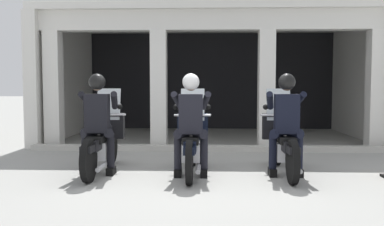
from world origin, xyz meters
The scene contains 9 objects.
ground_plane centered at (0.00, 3.00, 0.00)m, with size 80.00×80.00×0.00m, color #999993.
station_building centered at (0.36, 5.14, 2.01)m, with size 8.29×4.73×3.21m.
kerb_strip centered at (0.36, 2.30, 0.06)m, with size 7.79×0.24×0.12m, color #B7B5AD.
motorcycle_left centered at (-1.46, 0.19, 0.50)m, with size 0.62×2.04×1.35m.
police_officer_left centered at (-1.46, -0.09, 0.94)m, with size 0.63×0.61×1.58m.
motorcycle_center centered at (0.00, 0.11, 0.50)m, with size 0.62×2.04×1.35m.
police_officer_center centered at (0.00, -0.17, 0.94)m, with size 0.63×0.61×1.58m.
motorcycle_right centered at (1.46, 0.19, 0.50)m, with size 0.62×2.04×1.35m.
police_officer_right centered at (1.46, -0.09, 0.94)m, with size 0.63×0.61×1.58m.
Camera 1 is at (0.26, -6.50, 1.42)m, focal length 38.95 mm.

